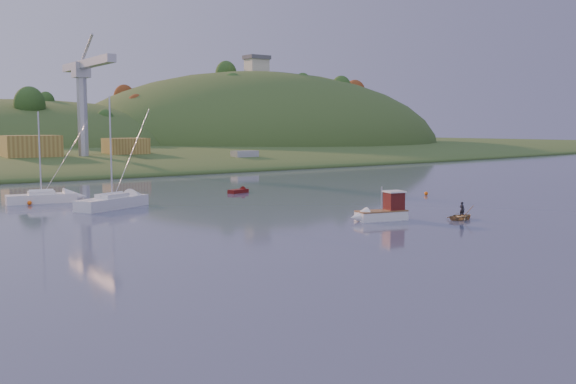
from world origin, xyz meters
TOP-DOWN VIEW (x-y plane):
  - shore_slope at (0.00, 165.00)m, footprint 640.00×150.00m
  - hill_center at (10.00, 210.00)m, footprint 140.00×120.00m
  - hill_right at (95.00, 195.00)m, footprint 150.00×130.00m
  - hilltop_house at (95.00, 195.00)m, footprint 9.00×7.00m
  - hillside_trees at (0.00, 185.00)m, footprint 280.00×50.00m
  - wharf at (5.00, 122.00)m, footprint 42.00×16.00m
  - shed_west at (-8.00, 123.00)m, footprint 11.00×8.00m
  - shed_east at (13.00, 124.00)m, footprint 9.00×7.00m
  - dock_crane at (2.00, 118.39)m, footprint 3.20×28.00m
  - fishing_boat at (0.03, 27.80)m, footprint 6.12×3.06m
  - sailboat_near at (-17.34, 51.78)m, footprint 9.15×6.22m
  - sailboat_far at (-22.36, 61.48)m, footprint 7.99×3.25m
  - canoe at (7.14, 23.51)m, footprint 3.13×2.33m
  - paddler at (7.14, 23.51)m, footprint 0.39×0.57m
  - red_tender at (3.29, 58.02)m, footprint 3.68×2.04m
  - work_vessel at (35.00, 108.00)m, footprint 13.90×5.35m
  - buoy_1 at (21.09, 40.69)m, footprint 0.50×0.50m
  - buoy_2 at (-23.99, 60.35)m, footprint 0.50×0.50m

SIDE VIEW (x-z plane):
  - shore_slope at x=0.00m, z-range -3.50..3.50m
  - hill_center at x=10.00m, z-range -18.00..18.00m
  - hill_right at x=95.00m, z-range -30.00..30.00m
  - hillside_trees at x=0.00m, z-range -16.00..16.00m
  - red_tender at x=3.29m, z-range -0.35..0.84m
  - buoy_1 at x=21.09m, z-range 0.00..0.50m
  - buoy_2 at x=-23.99m, z-range 0.00..0.50m
  - canoe at x=7.14m, z-range 0.00..0.62m
  - sailboat_far at x=-22.36m, z-range -4.68..6.09m
  - paddler at x=7.14m, z-range 0.00..1.49m
  - sailboat_near at x=-17.34m, z-range -5.37..6.94m
  - fishing_boat at x=0.03m, z-range -1.04..2.70m
  - wharf at x=5.00m, z-range 0.00..2.40m
  - work_vessel at x=35.00m, z-range -0.51..3.03m
  - shed_east at x=13.00m, z-range 2.40..6.40m
  - shed_west at x=-8.00m, z-range 2.40..7.20m
  - dock_crane at x=2.00m, z-range 7.02..27.32m
  - hilltop_house at x=95.00m, z-range 30.18..36.63m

